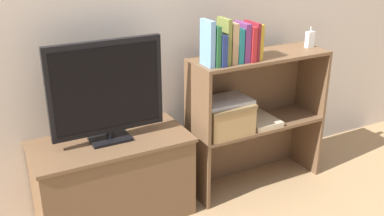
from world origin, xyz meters
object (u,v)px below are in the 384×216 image
Objects in this scene: book_maroon at (252,41)px; book_mustard at (256,41)px; book_olive at (224,41)px; storage_basket_left at (224,115)px; baby_monitor at (310,39)px; tv_stand at (113,179)px; laptop at (224,101)px; book_plum at (242,42)px; magazine_stack at (259,120)px; book_navy at (218,49)px; tv at (107,90)px; book_forest at (213,45)px; book_tan at (230,43)px; book_skyblue at (208,43)px; book_teal at (236,45)px; book_crimson at (247,43)px.

book_maroon reaches higher than book_mustard.
book_maroon is at bearing 0.00° from book_olive.
storage_basket_left is (-0.15, 0.03, -0.45)m from book_maroon.
book_mustard reaches higher than baby_monitor.
book_maroon is 0.49m from baby_monitor.
tv_stand is 2.82× the size of laptop.
book_plum is 0.85× the size of magazine_stack.
book_mustard reaches higher than tv_stand.
tv_stand is 0.95m from book_navy.
book_forest is at bearing -9.89° from tv.
book_tan reaches higher than laptop.
book_skyblue is 0.19m from book_teal.
book_plum is at bearing -175.00° from baby_monitor.
book_plum is at bearing -21.87° from storage_basket_left.
tv reaches higher than storage_basket_left.
book_mustard reaches higher than book_crimson.
baby_monitor is 0.44× the size of storage_basket_left.
tv_stand is 1.02m from book_tan.
book_navy is 0.34m from laptop.
tv is 0.77m from book_teal.
book_crimson is 0.37m from laptop.
tv is 0.72m from laptop.
tv_stand is 4.36× the size of book_crimson.
magazine_stack is at bearing -3.79° from tv.
book_maroon reaches higher than storage_basket_left.
book_skyblue is 0.85× the size of storage_basket_left.
baby_monitor is at bearing 1.54° from magazine_stack.
tv_stand is at bearing 170.50° from book_navy.
book_navy is 0.84× the size of book_mustard.
book_navy reaches higher than baby_monitor.
book_crimson reaches higher than book_navy.
tv_stand is 0.55m from tv.
book_skyblue reaches higher than laptop.
book_tan is at bearing -85.36° from storage_basket_left.
book_skyblue is 1.00× the size of book_olive.
tv is 0.75m from storage_basket_left.
magazine_stack is at bearing 18.46° from book_maroon.
storage_basket_left is at bearing 141.31° from book_teal.
book_mustard is at bearing 0.00° from book_teal.
book_olive is 0.82× the size of laptop.
magazine_stack is at bearing -178.46° from baby_monitor.
book_olive reaches higher than magazine_stack.
tv_stand is 0.75m from storage_basket_left.
book_forest reaches higher than book_plum.
book_maroon is at bearing 0.00° from book_skyblue.
book_plum is at bearing 0.00° from book_tan.
book_navy is at bearing -9.35° from tv.
book_maroon is (0.11, 0.00, 0.01)m from book_teal.
book_plum is at bearing 180.00° from book_mustard.
book_plum is 0.37m from laptop.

